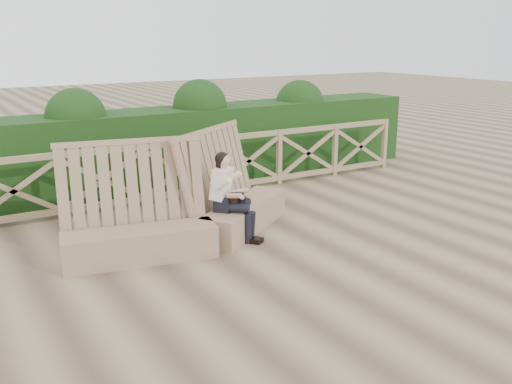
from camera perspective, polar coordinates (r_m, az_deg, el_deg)
ground at (r=7.69m, az=3.45°, el=-6.85°), size 60.00×60.00×0.00m
bench at (r=8.26m, az=-6.34°, el=-2.43°), size 3.83×1.79×1.57m
woman at (r=8.26m, az=-2.71°, el=-0.09°), size 0.67×0.77×1.30m
guardrail at (r=10.45m, az=-7.53°, el=2.23°), size 10.10×0.09×1.10m
hedge at (r=11.49m, az=-10.02°, el=4.33°), size 12.00×1.20×1.50m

